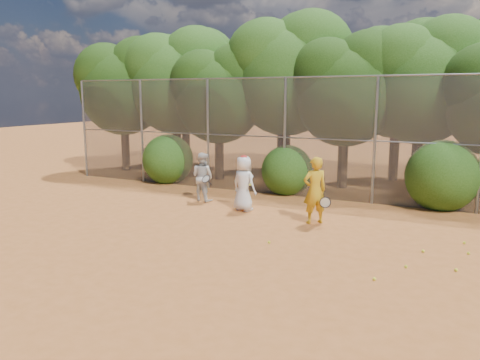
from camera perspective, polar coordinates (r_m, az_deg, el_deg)
The scene contains 24 objects.
ground at distance 10.63m, azimuth -1.01°, elevation -8.46°, with size 80.00×80.00×0.00m, color #AD5D27.
fence_back at distance 15.75m, azimuth 8.49°, elevation 5.23°, with size 20.05×0.09×4.03m.
tree_0 at distance 22.03m, azimuth -13.93°, elevation 11.36°, with size 4.38×3.81×6.00m.
tree_1 at distance 20.96m, azimuth -7.65°, elevation 12.27°, with size 4.64×4.03×6.35m.
tree_2 at distance 19.07m, azimuth -2.41°, elevation 10.81°, with size 3.99×3.47×5.47m.
tree_3 at distance 18.99m, azimuth 5.93°, elevation 13.22°, with size 4.89×4.26×6.70m.
tree_4 at distance 17.68m, azimuth 12.97°, elevation 11.16°, with size 4.19×3.64×5.73m.
tree_5 at distance 18.09m, azimuth 21.50°, elevation 11.61°, with size 4.51×3.92×6.17m.
tree_9 at distance 23.44m, azimuth -6.59°, elevation 12.51°, with size 4.83×4.20×6.62m.
tree_10 at distance 21.41m, azimuth 5.43°, elevation 13.52°, with size 5.15×4.48×7.06m.
tree_11 at distance 19.79m, azimuth 18.96°, elevation 11.93°, with size 4.64×4.03×6.35m.
bush_0 at distance 18.72m, azimuth -8.78°, elevation 2.78°, with size 2.00×2.00×2.00m, color #234C13.
bush_1 at distance 16.45m, azimuth 5.76°, elevation 1.46°, with size 1.80×1.80×1.80m, color #234C13.
bush_2 at distance 15.47m, azimuth 23.45°, elevation 0.83°, with size 2.20×2.20×2.20m, color #234C13.
player_yellow at distance 12.68m, azimuth 9.11°, elevation -1.26°, with size 0.89×0.76×1.81m.
player_teen at distance 13.91m, azimuth 0.46°, elevation -0.40°, with size 0.92×0.72×1.68m.
player_white at distance 15.28m, azimuth -4.59°, elevation 0.39°, with size 0.90×0.80×1.59m.
ball_0 at distance 10.10m, azimuth 19.58°, elevation -9.92°, with size 0.07×0.07×0.07m, color yellow.
ball_1 at distance 11.18m, azimuth 21.42°, elevation -8.06°, with size 0.07×0.07×0.07m, color yellow.
ball_2 at distance 9.28m, azimuth 16.06°, elevation -11.52°, with size 0.07×0.07×0.07m, color yellow.
ball_3 at distance 11.43m, azimuth 26.08°, elevation -8.02°, with size 0.07×0.07×0.07m, color yellow.
ball_4 at distance 11.04m, azimuth 3.57°, elevation -7.57°, with size 0.07×0.07×0.07m, color yellow.
ball_5 at distance 12.16m, azimuth 25.67°, elevation -6.91°, with size 0.07×0.07×0.07m, color yellow.
ball_6 at distance 10.28m, azimuth 24.84°, elevation -9.93°, with size 0.07×0.07×0.07m, color yellow.
Camera 1 is at (4.54, -8.98, 3.43)m, focal length 35.00 mm.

